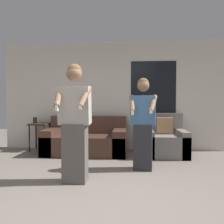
{
  "coord_description": "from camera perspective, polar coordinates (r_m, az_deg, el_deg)",
  "views": [
    {
      "loc": [
        0.44,
        -2.45,
        1.15
      ],
      "look_at": [
        0.16,
        1.02,
        1.02
      ],
      "focal_mm": 35.0,
      "sensor_mm": 36.0,
      "label": 1
    }
  ],
  "objects": [
    {
      "name": "person_left",
      "position": [
        3.23,
        -9.71,
        -2.79
      ],
      "size": [
        0.52,
        0.48,
        1.73
      ],
      "color": "#56514C",
      "rests_on": "ground_plane"
    },
    {
      "name": "armchair",
      "position": [
        5.1,
        13.55,
        -7.33
      ],
      "size": [
        0.91,
        0.94,
        0.93
      ],
      "color": "slate",
      "rests_on": "ground_plane"
    },
    {
      "name": "wall_back",
      "position": [
        5.52,
        0.23,
        4.26
      ],
      "size": [
        5.55,
        0.07,
        2.7
      ],
      "color": "silver",
      "rests_on": "ground_plane"
    },
    {
      "name": "side_table",
      "position": [
        5.69,
        -18.35,
        -3.99
      ],
      "size": [
        0.45,
        0.45,
        0.82
      ],
      "color": "#332319",
      "rests_on": "ground_plane"
    },
    {
      "name": "person_right",
      "position": [
        3.83,
        8.1,
        -3.07
      ],
      "size": [
        0.48,
        0.5,
        1.6
      ],
      "color": "#28282D",
      "rests_on": "ground_plane"
    },
    {
      "name": "ground_plane",
      "position": [
        2.74,
        -5.5,
        -22.67
      ],
      "size": [
        14.0,
        14.0,
        0.0
      ],
      "primitive_type": "plane",
      "color": "slate"
    },
    {
      "name": "couch",
      "position": [
        5.16,
        -6.75,
        -7.45
      ],
      "size": [
        1.85,
        0.96,
        0.85
      ],
      "color": "#472D23",
      "rests_on": "ground_plane"
    }
  ]
}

